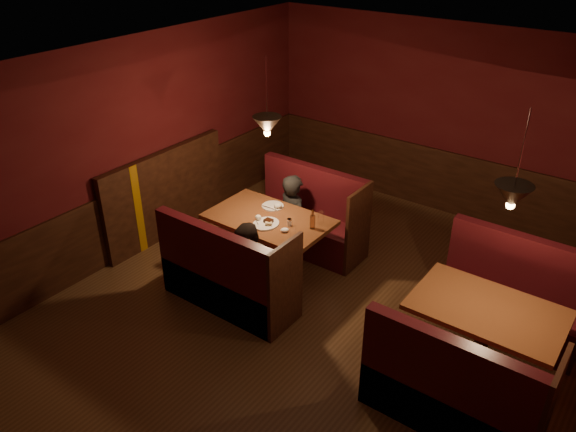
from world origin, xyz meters
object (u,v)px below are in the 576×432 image
Objects in this scene: main_bench_far at (310,222)px; second_bench_far at (510,302)px; main_table at (270,231)px; diner_b at (250,251)px; diner_a at (294,202)px; main_bench_near at (226,281)px; second_bench_near at (451,397)px; second_table at (484,325)px.

main_bench_far is 1.06× the size of second_bench_far.
main_bench_far reaches higher than main_table.
diner_a is at bearing 80.72° from diner_b.
main_table is at bearing -166.04° from second_bench_far.
main_bench_near is 1.23× the size of diner_b.
diner_a is at bearing 150.52° from second_bench_near.
second_table is at bearing -3.16° from main_table.
second_bench_far is (0.03, 0.87, -0.24)m from second_table.
second_bench_far is at bearing 13.96° from main_table.
main_bench_near reaches higher than main_table.
main_bench_far reaches higher than second_bench_near.
main_bench_near is at bearing -150.81° from second_bench_far.
second_bench_near is 1.16× the size of diner_b.
second_table is 0.90m from second_bench_near.
main_table is 0.92m from main_bench_near.
main_bench_near is 1.17× the size of second_table.
diner_a is (-0.10, 0.65, 0.11)m from main_table.
second_bench_far reaches higher than second_table.
diner_a reaches higher than main_bench_near.
main_table is 1.06× the size of second_table.
main_table is 1.03× the size of diner_a.
second_bench_near is at bearing -19.68° from main_table.
diner_a reaches higher than main_table.
main_table is 1.12× the size of diner_b.
diner_a is (-2.97, -0.06, 0.39)m from second_bench_far.
second_bench_near is 3.43m from diner_a.
main_table is 0.92m from main_bench_far.
main_bench_near is (0.02, -0.88, -0.27)m from main_table.
diner_a is 1.27m from diner_b.
main_bench_far is at bearing -98.84° from diner_a.
second_bench_near is at bearing -33.72° from main_bench_far.
diner_a is at bearing 98.73° from main_table.
second_table is 0.90× the size of second_bench_far.
diner_b reaches higher than main_bench_near.
main_bench_near reaches higher than second_bench_near.
main_bench_far is 1.76m from main_bench_near.
second_bench_far is at bearing 90.00° from second_bench_near.
diner_a is (-0.12, 1.53, 0.38)m from main_bench_near.
main_bench_far is (0.02, 0.88, -0.27)m from main_table.
diner_b is at bearing -84.63° from main_bench_far.
main_bench_near is at bearing -88.88° from main_table.
second_bench_near is at bearing -87.80° from second_table.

